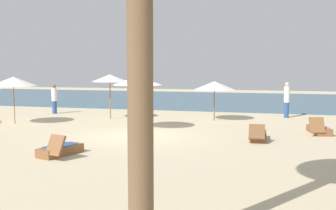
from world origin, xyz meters
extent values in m
plane|color=beige|center=(0.00, 0.00, 0.00)|extent=(60.00, 60.00, 0.00)
cube|color=#3D6075|center=(0.00, 17.00, 0.03)|extent=(48.00, 16.00, 0.06)
cylinder|color=brown|center=(2.40, 5.32, 0.96)|extent=(0.06, 0.06, 1.93)
cone|color=silver|center=(2.40, 5.32, 1.76)|extent=(2.08, 2.08, 0.42)
cylinder|color=olive|center=(-6.64, 1.80, 1.09)|extent=(0.05, 0.05, 2.19)
cone|color=white|center=(-6.64, 1.80, 2.02)|extent=(2.18, 2.18, 0.43)
cylinder|color=olive|center=(-0.41, 1.56, 1.13)|extent=(0.05, 0.05, 2.26)
cone|color=white|center=(-0.41, 1.56, 2.13)|extent=(2.12, 2.12, 0.36)
cylinder|color=olive|center=(-2.89, 4.56, 1.13)|extent=(0.06, 0.06, 2.25)
cone|color=white|center=(-2.89, 4.56, 2.12)|extent=(1.87, 1.87, 0.37)
cube|color=brown|center=(-1.16, -3.84, 0.14)|extent=(1.03, 1.61, 0.28)
cube|color=brown|center=(-0.95, -4.51, 0.44)|extent=(0.65, 0.51, 0.61)
cube|color=#2D4C8C|center=(-1.16, -3.84, 0.30)|extent=(0.81, 1.16, 0.03)
cube|color=brown|center=(4.76, 0.36, 0.14)|extent=(0.64, 1.52, 0.28)
cube|color=brown|center=(4.73, -0.34, 0.41)|extent=(0.59, 0.52, 0.51)
cube|color=#2D4C8C|center=(4.76, 0.36, 0.30)|extent=(0.54, 1.06, 0.03)
cube|color=brown|center=(7.13, 2.42, 0.14)|extent=(0.92, 1.60, 0.28)
cube|color=brown|center=(6.97, 1.74, 0.44)|extent=(0.64, 0.48, 0.61)
cube|color=#D17299|center=(7.13, 2.42, 0.30)|extent=(0.73, 1.14, 0.03)
cylinder|color=#2D4C8C|center=(-6.87, 5.95, 0.36)|extent=(0.28, 0.28, 0.72)
cylinder|color=white|center=(-6.87, 5.95, 1.10)|extent=(0.33, 0.33, 0.75)
sphere|color=brown|center=(-6.87, 5.95, 1.57)|extent=(0.20, 0.20, 0.20)
cylinder|color=#2D4C8C|center=(5.96, 7.33, 0.41)|extent=(0.32, 0.32, 0.81)
cylinder|color=white|center=(5.96, 7.33, 1.24)|extent=(0.38, 0.38, 0.85)
sphere|color=beige|center=(5.96, 7.33, 1.76)|extent=(0.23, 0.23, 0.23)
cylinder|color=brown|center=(3.45, -9.88, 3.13)|extent=(0.38, 0.38, 6.27)
camera|label=1|loc=(5.30, -15.54, 2.86)|focal=44.79mm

